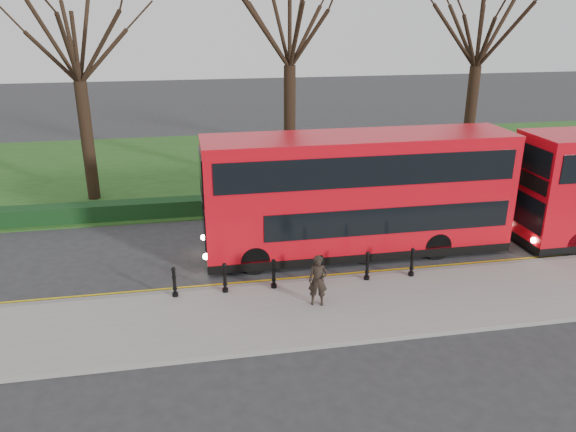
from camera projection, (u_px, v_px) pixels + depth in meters
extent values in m
plane|color=#28282B|center=(287.00, 272.00, 20.42)|extent=(120.00, 120.00, 0.00)
cube|color=gray|center=(304.00, 312.00, 17.63)|extent=(60.00, 4.00, 0.15)
cube|color=slate|center=(292.00, 283.00, 19.47)|extent=(60.00, 0.25, 0.16)
cube|color=#204717|center=(242.00, 165.00, 34.23)|extent=(60.00, 18.00, 0.06)
cube|color=black|center=(261.00, 202.00, 26.55)|extent=(60.00, 0.90, 0.80)
cube|color=yellow|center=(291.00, 281.00, 19.77)|extent=(60.00, 0.10, 0.01)
cube|color=yellow|center=(289.00, 278.00, 19.96)|extent=(60.00, 0.10, 0.01)
cylinder|color=black|center=(88.00, 142.00, 27.24)|extent=(0.60, 0.60, 5.84)
cylinder|color=black|center=(290.00, 129.00, 28.87)|extent=(0.60, 0.60, 6.37)
cylinder|color=black|center=(469.00, 124.00, 30.63)|extent=(0.60, 0.60, 6.17)
cylinder|color=black|center=(174.00, 282.00, 18.26)|extent=(0.15, 0.15, 1.00)
cylinder|color=black|center=(225.00, 278.00, 18.55)|extent=(0.15, 0.15, 1.00)
cylinder|color=black|center=(274.00, 274.00, 18.83)|extent=(0.15, 0.15, 1.00)
cylinder|color=black|center=(321.00, 270.00, 19.11)|extent=(0.15, 0.15, 1.00)
cylinder|color=black|center=(367.00, 266.00, 19.40)|extent=(0.15, 0.15, 1.00)
cylinder|color=black|center=(412.00, 263.00, 19.68)|extent=(0.15, 0.15, 1.00)
cube|color=red|center=(358.00, 191.00, 21.28)|extent=(11.65, 2.65, 4.29)
cube|color=black|center=(355.00, 244.00, 22.04)|extent=(11.67, 2.67, 0.32)
cube|color=black|center=(390.00, 221.00, 20.46)|extent=(9.32, 0.04, 1.01)
cube|color=black|center=(371.00, 172.00, 19.65)|extent=(11.02, 0.04, 1.11)
cube|color=black|center=(202.00, 191.00, 20.15)|extent=(0.06, 2.33, 0.58)
cylinder|color=black|center=(255.00, 260.00, 20.18)|extent=(1.06, 0.32, 1.06)
cylinder|color=black|center=(247.00, 236.00, 22.33)|extent=(1.06, 0.32, 1.06)
cylinder|color=black|center=(437.00, 246.00, 21.39)|extent=(1.06, 0.32, 1.06)
cylinder|color=black|center=(413.00, 224.00, 23.54)|extent=(1.06, 0.32, 1.06)
cube|color=black|center=(529.00, 181.00, 21.59)|extent=(0.06, 2.27, 0.57)
cylinder|color=black|center=(541.00, 223.00, 23.72)|extent=(1.03, 0.31, 1.03)
imported|color=black|center=(318.00, 281.00, 17.64)|extent=(0.69, 0.54, 1.67)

